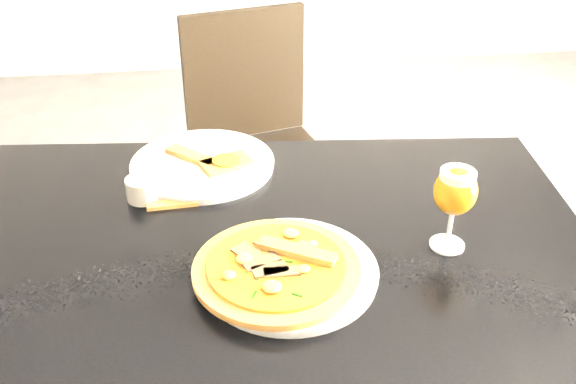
{
  "coord_description": "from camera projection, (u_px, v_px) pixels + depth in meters",
  "views": [
    {
      "loc": [
        -0.36,
        -0.8,
        1.43
      ],
      "look_at": [
        -0.24,
        0.17,
        0.83
      ],
      "focal_mm": 40.0,
      "sensor_mm": 36.0,
      "label": 1
    }
  ],
  "objects": [
    {
      "name": "dining_table",
      "position": [
        263.0,
        283.0,
        1.19
      ],
      "size": [
        1.27,
        0.91,
        0.75
      ],
      "rotation": [
        0.0,
        0.0,
        -0.09
      ],
      "color": "black",
      "rests_on": "ground"
    },
    {
      "name": "chair_far",
      "position": [
        259.0,
        146.0,
        2.02
      ],
      "size": [
        0.5,
        0.5,
        0.89
      ],
      "rotation": [
        0.0,
        0.0,
        0.25
      ],
      "color": "black",
      "rests_on": "ground"
    },
    {
      "name": "plate_main",
      "position": [
        289.0,
        272.0,
        1.06
      ],
      "size": [
        0.4,
        0.4,
        0.02
      ],
      "primitive_type": "cylinder",
      "rotation": [
        0.0,
        0.0,
        -0.48
      ],
      "color": "silver",
      "rests_on": "dining_table"
    },
    {
      "name": "pizza",
      "position": [
        277.0,
        268.0,
        1.05
      ],
      "size": [
        0.28,
        0.28,
        0.03
      ],
      "rotation": [
        0.0,
        0.0,
        -0.84
      ],
      "color": "olive",
      "rests_on": "plate_main"
    },
    {
      "name": "plate_second",
      "position": [
        203.0,
        164.0,
        1.37
      ],
      "size": [
        0.31,
        0.31,
        0.02
      ],
      "primitive_type": "cylinder",
      "rotation": [
        0.0,
        0.0,
        0.03
      ],
      "color": "silver",
      "rests_on": "dining_table"
    },
    {
      "name": "crust_scraps",
      "position": [
        215.0,
        161.0,
        1.36
      ],
      "size": [
        0.19,
        0.14,
        0.01
      ],
      "rotation": [
        0.0,
        0.0,
        -0.31
      ],
      "color": "olive",
      "rests_on": "plate_second"
    },
    {
      "name": "loose_crust",
      "position": [
        173.0,
        204.0,
        1.25
      ],
      "size": [
        0.1,
        0.03,
        0.01
      ],
      "primitive_type": "cube",
      "rotation": [
        0.0,
        0.0,
        0.07
      ],
      "color": "olive",
      "rests_on": "dining_table"
    },
    {
      "name": "sauce_cup",
      "position": [
        143.0,
        188.0,
        1.26
      ],
      "size": [
        0.07,
        0.07,
        0.04
      ],
      "color": "#B6B3A4",
      "rests_on": "dining_table"
    },
    {
      "name": "beer_glass",
      "position": [
        455.0,
        192.0,
        1.08
      ],
      "size": [
        0.07,
        0.07,
        0.16
      ],
      "color": "silver",
      "rests_on": "dining_table"
    }
  ]
}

